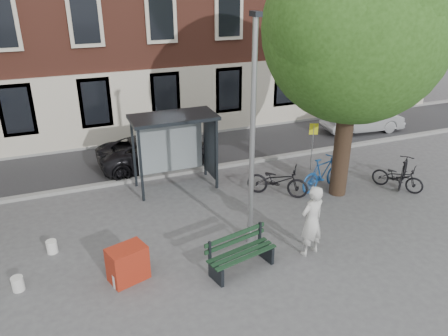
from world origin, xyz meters
name	(u,v)px	position (x,y,z in m)	size (l,w,h in m)	color
ground	(250,239)	(0.00, 0.00, 0.00)	(90.00, 90.00, 0.00)	#4C4C4F
road	(180,153)	(0.00, 7.00, 0.01)	(40.00, 4.00, 0.01)	#28282B
curb_near	(195,170)	(0.00, 5.00, 0.06)	(40.00, 0.25, 0.12)	gray
curb_far	(167,137)	(0.00, 9.00, 0.06)	(40.00, 0.25, 0.12)	gray
lamppost	(252,148)	(0.00, 0.00, 2.78)	(0.28, 0.35, 6.11)	#9EA0A3
tree_right	(360,22)	(4.01, 1.38, 5.62)	(5.76, 5.60, 8.20)	black
bus_shelter	(184,133)	(-0.61, 4.11, 1.92)	(2.85, 1.45, 2.62)	#1E2328
painter	(312,221)	(1.20, -1.20, 1.00)	(0.73, 0.48, 1.99)	silver
bench	(241,254)	(-0.79, -1.15, 0.43)	(1.91, 0.99, 0.94)	#1E2328
bike_a	(278,181)	(2.00, 2.13, 0.54)	(0.72, 2.07, 1.09)	black
bike_b	(323,173)	(3.69, 1.99, 0.59)	(0.56, 1.98, 1.19)	#1C529C
bike_c	(398,177)	(6.10, 1.00, 0.46)	(0.61, 1.75, 0.92)	black
bike_d	(404,172)	(6.50, 1.17, 0.51)	(0.48, 1.70, 1.02)	black
car_dark	(156,151)	(-1.20, 6.12, 0.62)	(2.05, 4.44, 1.23)	black
car_silver	(363,119)	(8.91, 6.54, 0.64)	(1.35, 3.86, 1.27)	#9B9EA3
red_stand	(128,264)	(-3.50, -0.51, 0.45)	(0.90, 0.60, 0.90)	#9F2815
bucket_a	(52,247)	(-5.21, 1.37, 0.18)	(0.28, 0.28, 0.36)	white
bucket_b	(18,284)	(-6.01, 0.04, 0.18)	(0.28, 0.28, 0.36)	silver
bucket_c	(119,280)	(-3.78, -0.71, 0.18)	(0.28, 0.28, 0.36)	silver
notice_sign	(313,137)	(4.18, 3.50, 1.35)	(0.31, 0.14, 1.87)	#9EA0A3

